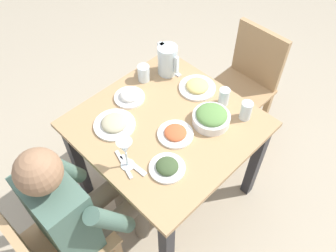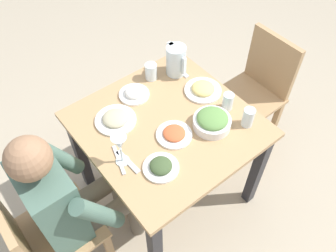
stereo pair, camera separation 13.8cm
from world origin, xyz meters
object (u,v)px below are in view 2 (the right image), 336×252
Objects in this scene: plate_yoghurt at (134,93)px; water_glass_center at (248,117)px; diner_near at (72,198)px; water_glass_near_right at (151,72)px; water_pitcher at (176,60)px; water_glass_far_right at (228,102)px; plate_beans at (115,119)px; plate_rice_curry at (174,134)px; dining_table at (167,137)px; plate_fries at (203,89)px; salad_bowl at (212,121)px; wine_glass at (120,144)px; plate_dolmas at (161,167)px; chair_far at (257,87)px; chair_near at (42,235)px.

water_glass_center is at bearing 32.14° from plate_yoghurt.
diner_near is 0.86m from water_glass_near_right.
water_pitcher is 1.78× the size of water_glass_far_right.
plate_beans is 0.22m from plate_yoghurt.
plate_rice_curry is 1.09× the size of plate_yoghurt.
dining_table is 0.35m from plate_fries.
diner_near is 0.82m from salad_bowl.
water_pitcher is at bearing 101.25° from plate_beans.
water_glass_far_right is at bearing 84.99° from plate_rice_curry.
water_glass_near_right is at bearing 113.32° from plate_beans.
diner_near reaches higher than dining_table.
dining_table is 0.41m from water_glass_near_right.
plate_yoghurt is 0.48m from wine_glass.
water_pitcher is 1.05× the size of plate_dolmas.
chair_far is at bearing 106.96° from water_glass_far_right.
plate_beans is 1.16× the size of wine_glass.
water_pitcher is at bearing 108.61° from diner_near.
wine_glass is at bearing -79.70° from plate_fries.
chair_near is 1.20m from water_glass_far_right.
water_glass_near_right is at bearing 115.28° from diner_near.
salad_bowl is 1.99× the size of water_glass_near_right.
plate_yoghurt is (-0.31, 0.80, 0.27)m from chair_near.
wine_glass reaches higher than water_glass_center.
water_pitcher is 0.50m from plate_rice_curry.
water_glass_near_right is 0.63m from wine_glass.
water_glass_far_right reaches higher than plate_rice_curry.
plate_beans is (-0.21, 0.61, 0.27)m from chair_near.
diner_near is 0.68m from plate_yoghurt.
water_glass_far_right is at bearing 4.99° from plate_fries.
water_glass_far_right is 0.94× the size of water_glass_center.
water_glass_far_right is (0.18, 0.02, 0.04)m from plate_fries.
dining_table is 0.83m from chair_far.
chair_far reaches higher than plate_beans.
dining_table is 0.43m from wine_glass.
chair_far is 4.48× the size of plate_rice_curry.
water_pitcher reaches higher than plate_dolmas.
dining_table is 4.60× the size of wine_glass.
chair_far is at bearing 86.20° from plate_fries.
water_glass_near_right is (-0.32, -0.68, 0.30)m from chair_far.
plate_rice_curry is (0.28, 0.19, -0.00)m from plate_beans.
plate_yoghurt is 1.67× the size of water_glass_far_right.
water_glass_near_right is at bearing 158.19° from plate_rice_curry.
salad_bowl is 0.38m from plate_dolmas.
plate_dolmas is 0.66m from water_glass_near_right.
water_glass_far_right is (-0.09, 0.54, 0.04)m from plate_dolmas.
plate_dolmas is at bearing 65.33° from diner_near.
chair_far is 1.45m from diner_near.
plate_yoghurt is at bearing 179.09° from plate_rice_curry.
plate_beans is (-0.35, -0.39, -0.03)m from salad_bowl.
chair_near is at bearing -94.22° from wine_glass.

